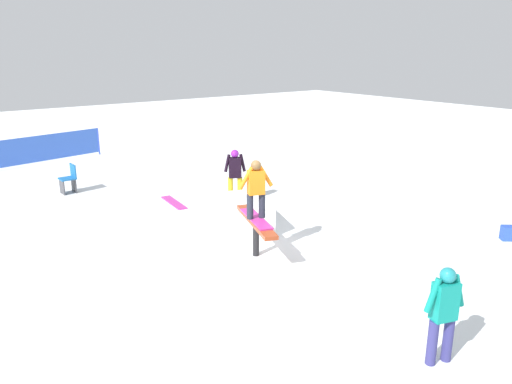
{
  "coord_description": "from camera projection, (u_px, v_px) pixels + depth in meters",
  "views": [
    {
      "loc": [
        7.97,
        -5.91,
        4.33
      ],
      "look_at": [
        0.0,
        0.0,
        1.42
      ],
      "focal_mm": 35.0,
      "sensor_mm": 36.0,
      "label": 1
    }
  ],
  "objects": [
    {
      "name": "ground_plane",
      "position": [
        256.0,
        255.0,
        10.74
      ],
      "size": [
        60.0,
        60.0,
        0.0
      ],
      "primitive_type": "plane",
      "color": "white"
    },
    {
      "name": "rail_feature",
      "position": [
        256.0,
        225.0,
        10.55
      ],
      "size": [
        2.08,
        0.97,
        0.82
      ],
      "rotation": [
        0.0,
        0.0,
        -0.34
      ],
      "color": "black",
      "rests_on": "ground"
    },
    {
      "name": "snow_kicker_ramp",
      "position": [
        235.0,
        214.0,
        12.29
      ],
      "size": [
        2.2,
        2.02,
        0.69
      ],
      "primitive_type": "cube",
      "rotation": [
        0.0,
        0.0,
        -0.34
      ],
      "color": "white",
      "rests_on": "ground"
    },
    {
      "name": "main_rider_on_rail",
      "position": [
        256.0,
        191.0,
        10.34
      ],
      "size": [
        1.42,
        0.73,
        1.28
      ],
      "rotation": [
        0.0,
        0.0,
        -0.32
      ],
      "color": "#C52E93",
      "rests_on": "rail_feature"
    },
    {
      "name": "bystander_teal",
      "position": [
        444.0,
        310.0,
        6.89
      ],
      "size": [
        0.3,
        0.65,
        1.46
      ],
      "rotation": [
        0.0,
        0.0,
        1.27
      ],
      "color": "navy",
      "rests_on": "ground"
    },
    {
      "name": "bystander_black",
      "position": [
        235.0,
        173.0,
        14.12
      ],
      "size": [
        0.38,
        0.59,
        1.55
      ],
      "rotation": [
        0.0,
        0.0,
        1.05
      ],
      "color": "gold",
      "rests_on": "ground"
    },
    {
      "name": "loose_snowboard_magenta",
      "position": [
        174.0,
        203.0,
        14.32
      ],
      "size": [
        1.44,
        0.43,
        0.02
      ],
      "primitive_type": "cube",
      "rotation": [
        0.0,
        0.0,
        6.17
      ],
      "color": "#CB32A1",
      "rests_on": "ground"
    },
    {
      "name": "folding_chair",
      "position": [
        69.0,
        180.0,
        15.2
      ],
      "size": [
        0.46,
        0.46,
        0.88
      ],
      "rotation": [
        0.0,
        0.0,
        0.04
      ],
      "color": "#3F3F44",
      "rests_on": "ground"
    },
    {
      "name": "backpack_on_snow",
      "position": [
        508.0,
        233.0,
        11.54
      ],
      "size": [
        0.36,
        0.37,
        0.34
      ],
      "primitive_type": "cube",
      "rotation": [
        0.0,
        0.0,
        0.91
      ],
      "color": "blue",
      "rests_on": "ground"
    },
    {
      "name": "safety_fence",
      "position": [
        48.0,
        147.0,
        19.08
      ],
      "size": [
        0.85,
        4.27,
        1.1
      ],
      "rotation": [
        0.0,
        0.0,
        4.9
      ],
      "color": "blue",
      "rests_on": "ground"
    }
  ]
}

